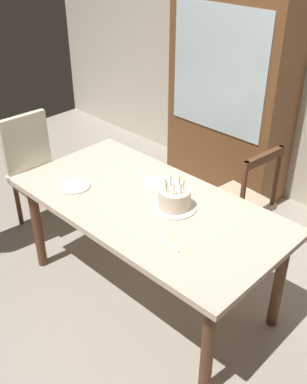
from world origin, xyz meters
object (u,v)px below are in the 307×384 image
Objects in this scene: plate_far_side at (160,185)px; chair_upholstered at (36,167)px; dining_table at (148,214)px; plate_near_celebrant at (74,186)px; birthday_cake at (174,200)px; china_cabinet at (231,93)px; chair_spindle_back at (238,205)px.

plate_far_side is 0.23× the size of chair_upholstered.
plate_near_celebrant reaches higher than dining_table.
chair_upholstered is at bearing -169.28° from plate_far_side.
birthday_cake reaches higher than plate_near_celebrant.
china_cabinet reaches higher than dining_table.
plate_near_celebrant is 0.57m from plate_far_side.
china_cabinet is at bearing 108.06° from dining_table.
chair_spindle_back is (0.02, 0.70, -0.36)m from birthday_cake.
plate_near_celebrant is (-0.65, -0.28, -0.06)m from birthday_cake.
chair_spindle_back is (0.67, 0.98, -0.30)m from plate_near_celebrant.
dining_table is 8.12× the size of plate_near_celebrant.
birthday_cake is 0.79m from chair_spindle_back.
chair_spindle_back is 1.67m from chair_upholstered.
chair_spindle_back is at bearing 55.57° from plate_near_celebrant.
plate_near_celebrant is 1.23m from chair_spindle_back.
plate_far_side is 0.12× the size of china_cabinet.
plate_near_celebrant is at bearing -157.02° from birthday_cake.
birthday_cake is 1.64m from china_cabinet.
china_cabinet is (0.77, 1.58, 0.42)m from chair_upholstered.
chair_upholstered reaches higher than plate_near_celebrant.
plate_near_celebrant is 1.77m from china_cabinet.
plate_near_celebrant is at bearing -13.19° from chair_upholstered.
birthday_cake is at bearing -28.39° from plate_far_side.
birthday_cake reaches higher than chair_spindle_back.
birthday_cake is at bearing -65.81° from china_cabinet.
china_cabinet is at bearing 131.24° from chair_spindle_back.
plate_far_side is (0.40, 0.41, 0.00)m from plate_near_celebrant.
chair_upholstered is 0.50× the size of china_cabinet.
chair_spindle_back is (0.27, 0.57, -0.30)m from plate_far_side.
plate_near_celebrant is 0.12× the size of china_cabinet.
china_cabinet reaches higher than chair_upholstered.
birthday_cake is 0.15× the size of china_cabinet.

